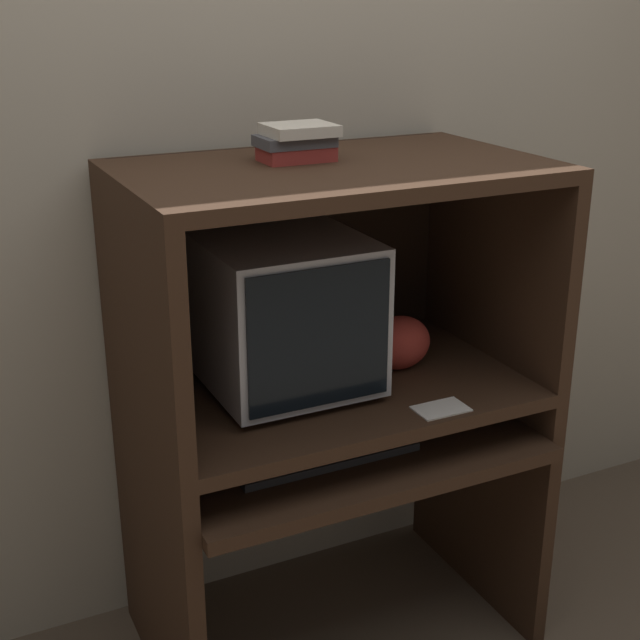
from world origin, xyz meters
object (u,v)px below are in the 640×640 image
(crt_monitor, at_px, (282,311))
(keyboard, at_px, (322,452))
(book_stack, at_px, (297,142))
(snack_bag, at_px, (399,343))
(mouse, at_px, (427,426))

(crt_monitor, relative_size, keyboard, 0.95)
(crt_monitor, xyz_separation_m, book_stack, (0.06, 0.03, 0.41))
(keyboard, distance_m, snack_bag, 0.38)
(crt_monitor, bearing_deg, keyboard, -80.08)
(snack_bag, bearing_deg, crt_monitor, 174.00)
(keyboard, relative_size, snack_bag, 2.66)
(crt_monitor, height_order, book_stack, book_stack)
(keyboard, distance_m, mouse, 0.30)
(crt_monitor, relative_size, book_stack, 2.48)
(keyboard, bearing_deg, mouse, -0.60)
(mouse, bearing_deg, crt_monitor, 152.53)
(keyboard, relative_size, book_stack, 2.60)
(crt_monitor, height_order, snack_bag, crt_monitor)
(mouse, height_order, book_stack, book_stack)
(mouse, bearing_deg, keyboard, 179.40)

